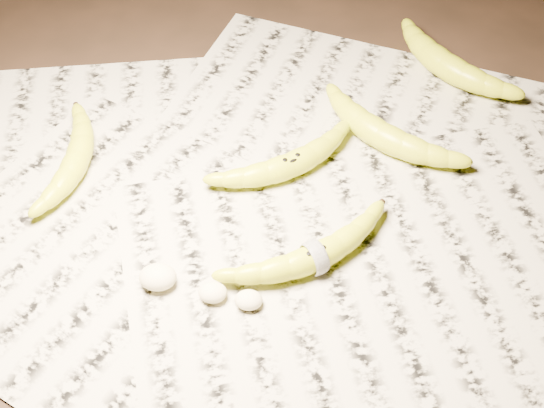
{
  "coord_description": "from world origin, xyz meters",
  "views": [
    {
      "loc": [
        0.04,
        -0.56,
        0.67
      ],
      "look_at": [
        0.01,
        -0.0,
        0.05
      ],
      "focal_mm": 50.0,
      "sensor_mm": 36.0,
      "label": 1
    }
  ],
  "objects_px": {
    "banana_taped": "(315,255)",
    "banana_upper_a": "(381,133)",
    "banana_center": "(290,163)",
    "banana_upper_b": "(445,62)",
    "banana_left_b": "(77,157)"
  },
  "relations": [
    {
      "from": "banana_taped",
      "to": "banana_upper_a",
      "type": "bearing_deg",
      "value": 36.26
    },
    {
      "from": "banana_taped",
      "to": "banana_upper_a",
      "type": "distance_m",
      "value": 0.21
    },
    {
      "from": "banana_upper_a",
      "to": "banana_left_b",
      "type": "bearing_deg",
      "value": -131.93
    },
    {
      "from": "banana_upper_a",
      "to": "banana_upper_b",
      "type": "relative_size",
      "value": 1.02
    },
    {
      "from": "banana_center",
      "to": "banana_upper_a",
      "type": "distance_m",
      "value": 0.13
    },
    {
      "from": "banana_center",
      "to": "banana_upper_b",
      "type": "height_order",
      "value": "banana_upper_b"
    },
    {
      "from": "banana_left_b",
      "to": "banana_upper_b",
      "type": "distance_m",
      "value": 0.51
    },
    {
      "from": "banana_upper_b",
      "to": "banana_center",
      "type": "bearing_deg",
      "value": -86.63
    },
    {
      "from": "banana_center",
      "to": "banana_upper_b",
      "type": "xyz_separation_m",
      "value": [
        0.21,
        0.2,
        0.0
      ]
    },
    {
      "from": "banana_taped",
      "to": "banana_upper_a",
      "type": "relative_size",
      "value": 1.01
    },
    {
      "from": "banana_taped",
      "to": "banana_upper_a",
      "type": "height_order",
      "value": "banana_upper_a"
    },
    {
      "from": "banana_taped",
      "to": "banana_upper_b",
      "type": "bearing_deg",
      "value": 31.45
    },
    {
      "from": "banana_upper_a",
      "to": "banana_upper_b",
      "type": "height_order",
      "value": "banana_upper_b"
    },
    {
      "from": "banana_left_b",
      "to": "banana_upper_a",
      "type": "relative_size",
      "value": 0.87
    },
    {
      "from": "banana_left_b",
      "to": "banana_upper_b",
      "type": "height_order",
      "value": "banana_upper_b"
    }
  ]
}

